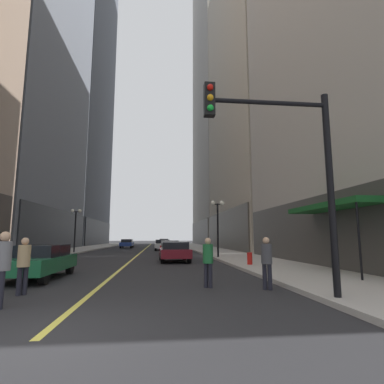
% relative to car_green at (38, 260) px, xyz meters
% --- Properties ---
extents(ground_plane, '(200.00, 200.00, 0.00)m').
position_rel_car_green_xyz_m(ground_plane, '(2.84, 27.42, -0.72)').
color(ground_plane, '#262628').
extents(sidewalk_left, '(4.50, 78.00, 0.15)m').
position_rel_car_green_xyz_m(sidewalk_left, '(-5.41, 27.42, -0.65)').
color(sidewalk_left, '#ADA8A0').
rests_on(sidewalk_left, ground).
extents(sidewalk_right, '(4.50, 78.00, 0.15)m').
position_rel_car_green_xyz_m(sidewalk_right, '(11.09, 27.42, -0.65)').
color(sidewalk_right, '#ADA8A0').
rests_on(sidewalk_right, ground).
extents(lane_centre_stripe, '(0.16, 70.00, 0.01)m').
position_rel_car_green_xyz_m(lane_centre_stripe, '(2.84, 27.42, -0.72)').
color(lane_centre_stripe, '#E5D64C').
rests_on(lane_centre_stripe, ground).
extents(building_left_far, '(11.85, 26.00, 86.40)m').
position_rel_car_green_xyz_m(building_left_far, '(-13.50, 52.42, 42.38)').
color(building_left_far, '#4C515B').
rests_on(building_left_far, ground).
extents(building_right_mid, '(13.99, 24.00, 44.69)m').
position_rel_car_green_xyz_m(building_right_mid, '(20.23, 26.92, 21.55)').
color(building_right_mid, '#B7AD99').
rests_on(building_right_mid, ground).
extents(building_right_far, '(10.29, 26.00, 81.16)m').
position_rel_car_green_xyz_m(building_right_far, '(18.39, 52.42, 39.75)').
color(building_right_far, '#A8A399').
rests_on(building_right_far, ground).
extents(storefront_awning_right, '(1.60, 5.80, 3.12)m').
position_rel_car_green_xyz_m(storefront_awning_right, '(12.53, 0.03, 2.27)').
color(storefront_awning_right, '#144C1E').
rests_on(storefront_awning_right, ground).
extents(car_green, '(1.93, 4.50, 1.32)m').
position_rel_car_green_xyz_m(car_green, '(0.00, 0.00, 0.00)').
color(car_green, '#196038').
rests_on(car_green, ground).
extents(car_maroon, '(2.04, 4.15, 1.32)m').
position_rel_car_green_xyz_m(car_maroon, '(5.80, 7.84, -0.00)').
color(car_maroon, maroon).
rests_on(car_maroon, ground).
extents(car_red, '(1.92, 4.71, 1.32)m').
position_rel_car_green_xyz_m(car_red, '(5.80, 16.39, -0.00)').
color(car_red, '#B21919').
rests_on(car_red, ground).
extents(car_white, '(1.96, 4.06, 1.32)m').
position_rel_car_green_xyz_m(car_white, '(5.18, 26.01, -0.00)').
color(car_white, silver).
rests_on(car_white, ground).
extents(car_blue, '(1.79, 4.57, 1.32)m').
position_rel_car_green_xyz_m(car_blue, '(-0.12, 35.24, -0.00)').
color(car_blue, navy).
rests_on(car_blue, ground).
extents(car_grey, '(1.88, 4.07, 1.32)m').
position_rel_car_green_xyz_m(car_grey, '(5.66, 46.09, -0.00)').
color(car_grey, slate).
rests_on(car_grey, ground).
extents(pedestrian_in_grey_suit, '(0.45, 0.45, 1.77)m').
position_rel_car_green_xyz_m(pedestrian_in_grey_suit, '(1.14, -5.19, 0.31)').
color(pedestrian_in_grey_suit, black).
rests_on(pedestrian_in_grey_suit, ground).
extents(pedestrian_in_green_parka, '(0.47, 0.47, 1.61)m').
position_rel_car_green_xyz_m(pedestrian_in_green_parka, '(6.39, -2.78, 0.21)').
color(pedestrian_in_green_parka, black).
rests_on(pedestrian_in_green_parka, ground).
extents(pedestrian_in_tan_trench, '(0.48, 0.48, 1.62)m').
position_rel_car_green_xyz_m(pedestrian_in_tan_trench, '(0.90, -3.49, 0.22)').
color(pedestrian_in_tan_trench, black).
rests_on(pedestrian_in_tan_trench, ground).
extents(pedestrian_with_orange_bag, '(0.47, 0.47, 1.63)m').
position_rel_car_green_xyz_m(pedestrian_with_orange_bag, '(8.18, -3.37, 0.23)').
color(pedestrian_with_orange_bag, black).
rests_on(pedestrian_with_orange_bag, ground).
extents(traffic_light_near_right, '(3.43, 0.35, 5.65)m').
position_rel_car_green_xyz_m(traffic_light_near_right, '(8.19, -5.48, 3.02)').
color(traffic_light_near_right, black).
rests_on(traffic_light_near_right, ground).
extents(street_lamp_left_far, '(1.06, 0.36, 4.43)m').
position_rel_car_green_xyz_m(street_lamp_left_far, '(-3.56, 18.65, 2.54)').
color(street_lamp_left_far, black).
rests_on(street_lamp_left_far, ground).
extents(street_lamp_right_mid, '(1.06, 0.36, 4.43)m').
position_rel_car_green_xyz_m(street_lamp_right_mid, '(9.24, 10.24, 2.54)').
color(street_lamp_right_mid, black).
rests_on(street_lamp_right_mid, ground).
extents(fire_hydrant_right, '(0.28, 0.28, 0.80)m').
position_rel_car_green_xyz_m(fire_hydrant_right, '(9.74, 3.69, -0.32)').
color(fire_hydrant_right, red).
rests_on(fire_hydrant_right, ground).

